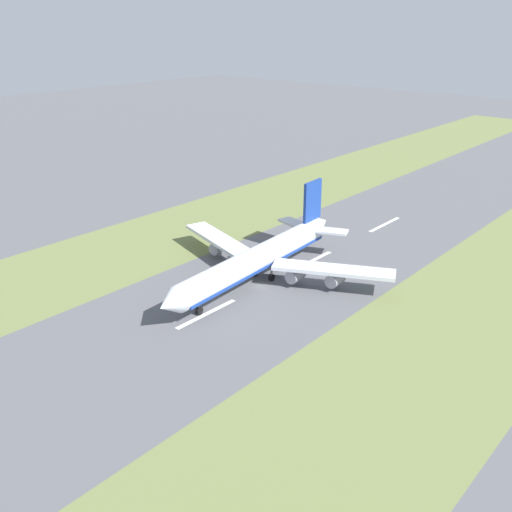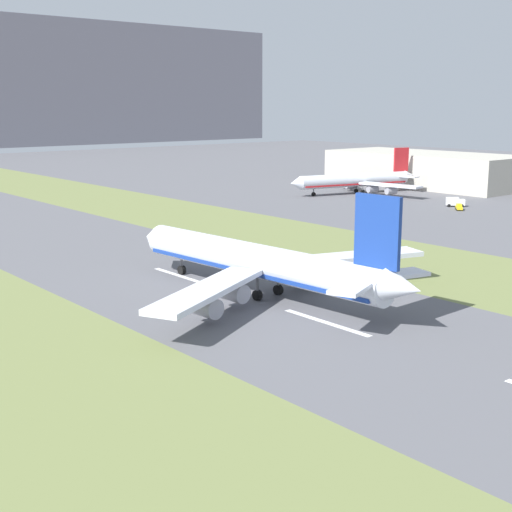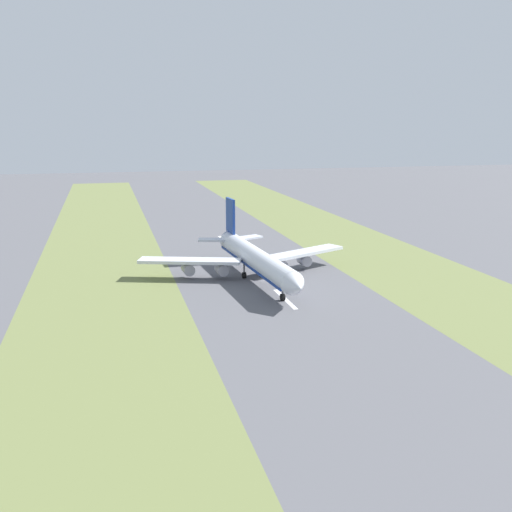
# 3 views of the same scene
# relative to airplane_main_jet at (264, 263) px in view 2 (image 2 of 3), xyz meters

# --- Properties ---
(ground_plane) EXTENTS (800.00, 800.00, 0.00)m
(ground_plane) POSITION_rel_airplane_main_jet_xyz_m (-2.70, 3.09, -6.02)
(ground_plane) COLOR #56565B
(grass_median_east) EXTENTS (40.00, 600.00, 0.01)m
(grass_median_east) POSITION_rel_airplane_main_jet_xyz_m (42.30, 3.09, -6.02)
(grass_median_east) COLOR olive
(grass_median_east) RESTS_ON ground
(centreline_dash_mid) EXTENTS (1.20, 18.00, 0.01)m
(centreline_dash_mid) POSITION_rel_airplane_main_jet_xyz_m (-2.70, -18.10, -6.01)
(centreline_dash_mid) COLOR silver
(centreline_dash_mid) RESTS_ON ground
(centreline_dash_far) EXTENTS (1.20, 18.00, 0.01)m
(centreline_dash_far) POSITION_rel_airplane_main_jet_xyz_m (-2.70, 21.90, -6.01)
(centreline_dash_far) COLOR silver
(centreline_dash_far) RESTS_ON ground
(airplane_main_jet) EXTENTS (63.97, 67.22, 20.20)m
(airplane_main_jet) POSITION_rel_airplane_main_jet_xyz_m (0.00, 0.00, 0.00)
(airplane_main_jet) COLOR silver
(airplane_main_jet) RESTS_ON ground
(terminal_building) EXTENTS (36.00, 82.34, 13.48)m
(terminal_building) POSITION_rel_airplane_main_jet_xyz_m (168.32, 91.29, 0.72)
(terminal_building) COLOR #B2AD9E
(terminal_building) RESTS_ON ground
(airplane_parked_apron) EXTENTS (55.22, 51.78, 16.83)m
(airplane_parked_apron) POSITION_rel_airplane_main_jet_xyz_m (124.86, 89.97, -1.00)
(airplane_parked_apron) COLOR silver
(airplane_parked_apron) RESTS_ON ground
(service_truck) EXTENTS (5.77, 5.83, 3.10)m
(service_truck) POSITION_rel_airplane_main_jet_xyz_m (122.50, 44.67, -4.36)
(service_truck) COLOR white
(service_truck) RESTS_ON ground
(apron_car) EXTENTS (4.48, 4.28, 2.03)m
(apron_car) POSITION_rel_airplane_main_jet_xyz_m (116.80, 39.14, -5.02)
(apron_car) COLOR gold
(apron_car) RESTS_ON ground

